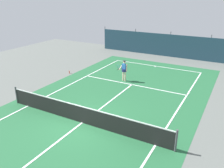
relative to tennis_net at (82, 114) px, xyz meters
name	(u,v)px	position (x,y,z in m)	size (l,w,h in m)	color
ground_plane	(82,123)	(0.00, 0.00, -0.51)	(36.00, 36.00, 0.00)	slate
court_surface	(82,123)	(0.00, 0.00, -0.51)	(11.02, 26.60, 0.01)	#236038
tennis_net	(82,114)	(0.00, 0.00, 0.00)	(10.12, 0.10, 1.10)	black
back_fence	(170,50)	(0.00, 16.56, 0.16)	(16.30, 0.98, 2.70)	#1E3D4C
tennis_player	(124,69)	(-0.90, 6.86, 0.45)	(0.78, 0.70, 1.64)	beige
tennis_ball_near_player	(130,88)	(0.16, 5.68, -0.48)	(0.07, 0.07, 0.07)	#CCDB33
parked_car	(180,44)	(0.42, 19.28, 0.33)	(2.19, 4.29, 1.68)	maroon
water_bottle	(69,72)	(-5.86, 6.22, -0.39)	(0.08, 0.08, 0.24)	#D84C38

